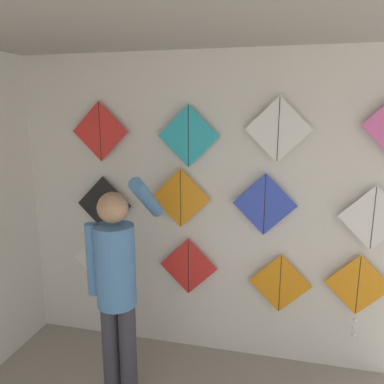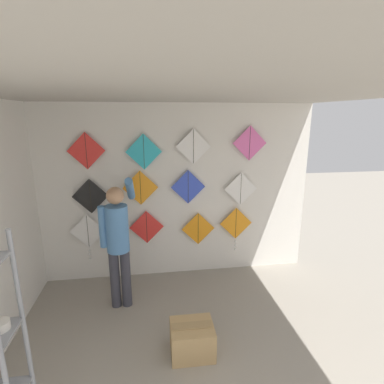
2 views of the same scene
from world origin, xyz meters
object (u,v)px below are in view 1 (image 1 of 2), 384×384
at_px(kite_4, 104,204).
at_px(kite_9, 188,136).
at_px(shopkeeper, 117,280).
at_px(kite_8, 100,132).
at_px(kite_7, 373,218).
at_px(kite_10, 278,130).
at_px(kite_3, 358,289).
at_px(kite_6, 265,204).
at_px(kite_5, 181,198).
at_px(kite_0, 99,263).
at_px(kite_2, 280,283).
at_px(kite_1, 188,266).

relative_size(kite_4, kite_9, 1.00).
xyz_separation_m(shopkeeper, kite_8, (-0.46, 0.74, 1.07)).
distance_m(kite_7, kite_10, 1.05).
height_order(kite_3, kite_7, kite_7).
bearing_deg(kite_3, kite_7, 0.95).
relative_size(shopkeeper, kite_6, 3.35).
relative_size(kite_5, kite_10, 1.00).
bearing_deg(kite_8, kite_4, 0.00).
bearing_deg(kite_7, kite_10, 180.00).
bearing_deg(kite_4, kite_8, 180.00).
bearing_deg(kite_0, kite_2, 0.03).
distance_m(kite_0, kite_7, 2.54).
xyz_separation_m(kite_1, kite_5, (-0.07, 0.00, 0.65)).
bearing_deg(kite_8, kite_10, 0.00).
relative_size(kite_6, kite_7, 1.00).
relative_size(kite_8, kite_9, 1.00).
bearing_deg(kite_7, kite_1, 180.00).
bearing_deg(kite_7, kite_2, 180.00).
xyz_separation_m(kite_6, kite_9, (-0.67, 0.00, 0.57)).
xyz_separation_m(kite_6, kite_7, (0.87, 0.00, -0.06)).
xyz_separation_m(shopkeeper, kite_4, (-0.45, 0.74, 0.38)).
xyz_separation_m(kite_7, kite_9, (-1.54, 0.00, 0.63)).
height_order(kite_3, kite_6, kite_6).
height_order(kite_1, kite_10, kite_10).
height_order(kite_2, kite_10, kite_10).
xyz_separation_m(kite_2, kite_6, (-0.16, 0.00, 0.72)).
xyz_separation_m(kite_1, kite_3, (1.48, -0.00, -0.06)).
height_order(kite_6, kite_10, kite_10).
relative_size(kite_3, kite_8, 1.38).
xyz_separation_m(shopkeeper, kite_1, (0.37, 0.74, -0.17)).
relative_size(kite_1, kite_7, 1.00).
bearing_deg(kite_7, kite_8, 180.00).
bearing_deg(kite_6, shopkeeper, -144.73).
height_order(kite_2, kite_9, kite_9).
relative_size(kite_1, kite_9, 1.00).
height_order(shopkeeper, kite_8, kite_8).
relative_size(kite_0, kite_2, 1.38).
height_order(kite_0, kite_4, kite_4).
distance_m(kite_0, kite_5, 1.10).
height_order(kite_7, kite_10, kite_10).
distance_m(kite_3, kite_8, 2.65).
height_order(shopkeeper, kite_7, shopkeeper).
bearing_deg(kite_5, kite_8, 180.00).
height_order(kite_9, kite_10, kite_10).
bearing_deg(kite_2, kite_5, 180.00).
height_order(kite_8, kite_10, kite_10).
xyz_separation_m(shopkeeper, kite_9, (0.38, 0.74, 1.04)).
bearing_deg(kite_1, kite_8, 180.00).
bearing_deg(kite_4, kite_9, 0.00).
relative_size(kite_0, kite_6, 1.38).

